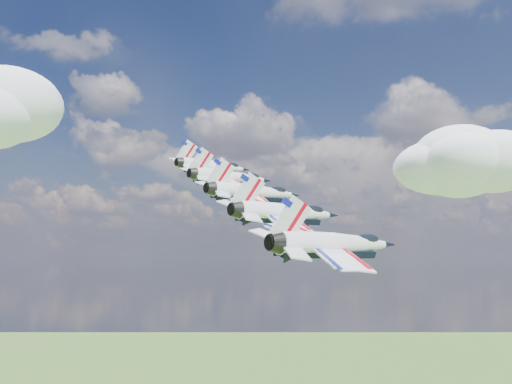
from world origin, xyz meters
The scene contains 6 objects.
cloud_far centered at (6.59, 216.04, 170.04)m, with size 69.84×54.88×27.44m, color white.
jet_0 centered at (3.19, 18.38, 146.63)m, with size 10.74×15.91×4.75m, color white, non-canonical shape.
jet_1 centered at (12.35, 9.34, 142.91)m, with size 10.74×15.91×4.75m, color white, non-canonical shape.
jet_2 centered at (21.51, 0.31, 139.20)m, with size 10.74×15.91×4.75m, color white, non-canonical shape.
jet_3 centered at (30.67, -8.72, 135.48)m, with size 10.74×15.91×4.75m, color white, non-canonical shape.
jet_4 centered at (39.83, -17.76, 131.77)m, with size 10.74×15.91×4.75m, color silver, non-canonical shape.
Camera 1 is at (57.86, -65.33, 130.56)m, focal length 40.00 mm.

